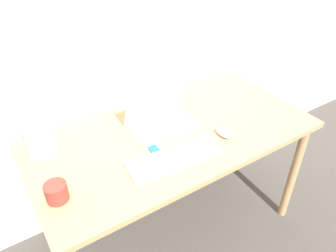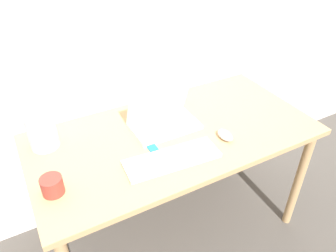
{
  "view_description": "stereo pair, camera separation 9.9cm",
  "coord_description": "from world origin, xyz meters",
  "px_view_note": "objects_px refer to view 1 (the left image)",
  "views": [
    {
      "loc": [
        -0.75,
        -0.75,
        1.74
      ],
      "look_at": [
        -0.07,
        0.31,
        0.85
      ],
      "focal_mm": 35.0,
      "sensor_mm": 36.0,
      "label": 1
    },
    {
      "loc": [
        -0.67,
        -0.8,
        1.74
      ],
      "look_at": [
        -0.07,
        0.31,
        0.85
      ],
      "focal_mm": 35.0,
      "sensor_mm": 36.0,
      "label": 2
    }
  ],
  "objects_px": {
    "vase": "(38,131)",
    "mouse": "(224,132)",
    "mp3_player": "(152,148)",
    "keyboard": "(174,158)",
    "laptop": "(160,117)",
    "mug": "(56,192)"
  },
  "relations": [
    {
      "from": "mp3_player",
      "to": "mug",
      "type": "height_order",
      "value": "mug"
    },
    {
      "from": "laptop",
      "to": "mouse",
      "type": "xyz_separation_m",
      "value": [
        0.22,
        -0.25,
        -0.03
      ]
    },
    {
      "from": "mouse",
      "to": "vase",
      "type": "height_order",
      "value": "vase"
    },
    {
      "from": "laptop",
      "to": "mug",
      "type": "xyz_separation_m",
      "value": [
        -0.61,
        -0.21,
        -0.01
      ]
    },
    {
      "from": "vase",
      "to": "mouse",
      "type": "bearing_deg",
      "value": -24.53
    },
    {
      "from": "keyboard",
      "to": "vase",
      "type": "xyz_separation_m",
      "value": [
        -0.49,
        0.38,
        0.11
      ]
    },
    {
      "from": "laptop",
      "to": "keyboard",
      "type": "xyz_separation_m",
      "value": [
        -0.09,
        -0.27,
        -0.04
      ]
    },
    {
      "from": "laptop",
      "to": "keyboard",
      "type": "height_order",
      "value": "laptop"
    },
    {
      "from": "mp3_player",
      "to": "mug",
      "type": "distance_m",
      "value": 0.48
    },
    {
      "from": "mp3_player",
      "to": "mouse",
      "type": "bearing_deg",
      "value": -16.5
    },
    {
      "from": "laptop",
      "to": "vase",
      "type": "bearing_deg",
      "value": 168.84
    },
    {
      "from": "laptop",
      "to": "keyboard",
      "type": "distance_m",
      "value": 0.29
    },
    {
      "from": "laptop",
      "to": "mug",
      "type": "relative_size",
      "value": 3.77
    },
    {
      "from": "vase",
      "to": "mp3_player",
      "type": "bearing_deg",
      "value": -30.28
    },
    {
      "from": "vase",
      "to": "mp3_player",
      "type": "height_order",
      "value": "vase"
    },
    {
      "from": "keyboard",
      "to": "mug",
      "type": "bearing_deg",
      "value": 173.78
    },
    {
      "from": "mouse",
      "to": "mp3_player",
      "type": "xyz_separation_m",
      "value": [
        -0.35,
        0.1,
        -0.01
      ]
    },
    {
      "from": "mug",
      "to": "mouse",
      "type": "bearing_deg",
      "value": -2.54
    },
    {
      "from": "keyboard",
      "to": "mp3_player",
      "type": "distance_m",
      "value": 0.13
    },
    {
      "from": "laptop",
      "to": "mp3_player",
      "type": "distance_m",
      "value": 0.2
    },
    {
      "from": "keyboard",
      "to": "mouse",
      "type": "xyz_separation_m",
      "value": [
        0.31,
        0.02,
        0.01
      ]
    },
    {
      "from": "keyboard",
      "to": "laptop",
      "type": "bearing_deg",
      "value": 71.16
    }
  ]
}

